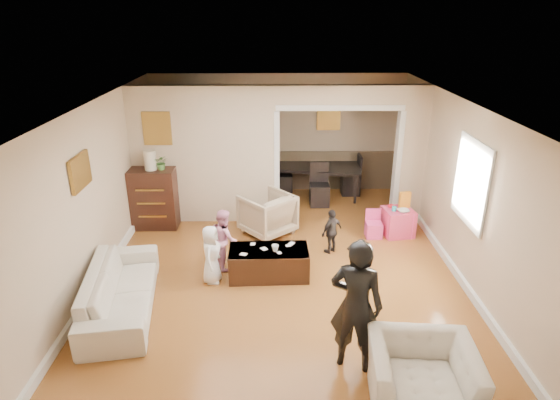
{
  "coord_description": "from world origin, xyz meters",
  "views": [
    {
      "loc": [
        -0.09,
        -6.62,
        3.81
      ],
      "look_at": [
        0.0,
        0.2,
        1.05
      ],
      "focal_mm": 30.0,
      "sensor_mm": 36.0,
      "label": 1
    }
  ],
  "objects_px": {
    "sofa": "(121,290)",
    "dining_table": "(317,179)",
    "cyan_cup": "(394,209)",
    "adult_person": "(356,306)",
    "armchair_front": "(422,377)",
    "child_kneel_a": "(211,255)",
    "play_table": "(397,222)",
    "armchair_back": "(267,214)",
    "coffee_table": "(269,263)",
    "dresser": "(154,199)",
    "table_lamp": "(150,160)",
    "child_kneel_b": "(224,239)",
    "child_toddler": "(332,231)",
    "coffee_cup": "(275,248)"
  },
  "relations": [
    {
      "from": "sofa",
      "to": "dining_table",
      "type": "bearing_deg",
      "value": -43.61
    },
    {
      "from": "cyan_cup",
      "to": "sofa",
      "type": "bearing_deg",
      "value": -152.25
    },
    {
      "from": "dining_table",
      "to": "adult_person",
      "type": "bearing_deg",
      "value": -78.84
    },
    {
      "from": "armchair_front",
      "to": "adult_person",
      "type": "height_order",
      "value": "adult_person"
    },
    {
      "from": "armchair_front",
      "to": "child_kneel_a",
      "type": "height_order",
      "value": "child_kneel_a"
    },
    {
      "from": "dining_table",
      "to": "child_kneel_a",
      "type": "relative_size",
      "value": 2.12
    },
    {
      "from": "armchair_front",
      "to": "play_table",
      "type": "bearing_deg",
      "value": 84.53
    },
    {
      "from": "cyan_cup",
      "to": "armchair_back",
      "type": "bearing_deg",
      "value": 176.63
    },
    {
      "from": "coffee_table",
      "to": "child_kneel_a",
      "type": "bearing_deg",
      "value": -169.99
    },
    {
      "from": "dresser",
      "to": "play_table",
      "type": "distance_m",
      "value": 4.52
    },
    {
      "from": "coffee_table",
      "to": "cyan_cup",
      "type": "xyz_separation_m",
      "value": [
        2.24,
        1.37,
        0.3
      ]
    },
    {
      "from": "armchair_back",
      "to": "cyan_cup",
      "type": "bearing_deg",
      "value": 135.7
    },
    {
      "from": "dining_table",
      "to": "adult_person",
      "type": "distance_m",
      "value": 5.5
    },
    {
      "from": "dining_table",
      "to": "armchair_back",
      "type": "bearing_deg",
      "value": -106.8
    },
    {
      "from": "adult_person",
      "to": "coffee_table",
      "type": "bearing_deg",
      "value": -43.62
    },
    {
      "from": "table_lamp",
      "to": "armchair_front",
      "type": "bearing_deg",
      "value": -49.64
    },
    {
      "from": "child_kneel_b",
      "to": "child_toddler",
      "type": "height_order",
      "value": "child_kneel_b"
    },
    {
      "from": "coffee_cup",
      "to": "play_table",
      "type": "relative_size",
      "value": 0.21
    },
    {
      "from": "dresser",
      "to": "child_toddler",
      "type": "bearing_deg",
      "value": -18.51
    },
    {
      "from": "child_kneel_b",
      "to": "child_toddler",
      "type": "relative_size",
      "value": 1.25
    },
    {
      "from": "cyan_cup",
      "to": "adult_person",
      "type": "xyz_separation_m",
      "value": [
        -1.25,
        -3.36,
        0.28
      ]
    },
    {
      "from": "adult_person",
      "to": "child_kneel_a",
      "type": "distance_m",
      "value": 2.62
    },
    {
      "from": "sofa",
      "to": "armchair_back",
      "type": "relative_size",
      "value": 2.52
    },
    {
      "from": "coffee_cup",
      "to": "adult_person",
      "type": "xyz_separation_m",
      "value": [
        0.89,
        -1.94,
        0.31
      ]
    },
    {
      "from": "adult_person",
      "to": "armchair_front",
      "type": "bearing_deg",
      "value": 155.57
    },
    {
      "from": "dining_table",
      "to": "child_toddler",
      "type": "xyz_separation_m",
      "value": [
        0.01,
        -2.74,
        0.05
      ]
    },
    {
      "from": "armchair_front",
      "to": "play_table",
      "type": "xyz_separation_m",
      "value": [
        0.75,
        4.0,
        -0.1
      ]
    },
    {
      "from": "sofa",
      "to": "child_toddler",
      "type": "height_order",
      "value": "child_toddler"
    },
    {
      "from": "adult_person",
      "to": "child_toddler",
      "type": "distance_m",
      "value": 2.77
    },
    {
      "from": "coffee_cup",
      "to": "dining_table",
      "type": "relative_size",
      "value": 0.05
    },
    {
      "from": "play_table",
      "to": "dining_table",
      "type": "relative_size",
      "value": 0.26
    },
    {
      "from": "coffee_table",
      "to": "play_table",
      "type": "distance_m",
      "value": 2.74
    },
    {
      "from": "sofa",
      "to": "play_table",
      "type": "distance_m",
      "value": 4.9
    },
    {
      "from": "adult_person",
      "to": "play_table",
      "type": "bearing_deg",
      "value": -91.66
    },
    {
      "from": "play_table",
      "to": "cyan_cup",
      "type": "relative_size",
      "value": 6.36
    },
    {
      "from": "sofa",
      "to": "child_kneel_b",
      "type": "xyz_separation_m",
      "value": [
        1.3,
        1.16,
        0.18
      ]
    },
    {
      "from": "adult_person",
      "to": "table_lamp",
      "type": "bearing_deg",
      "value": -30.54
    },
    {
      "from": "child_kneel_b",
      "to": "adult_person",
      "type": "bearing_deg",
      "value": -165.61
    },
    {
      "from": "table_lamp",
      "to": "play_table",
      "type": "xyz_separation_m",
      "value": [
        4.49,
        -0.4,
        -1.07
      ]
    },
    {
      "from": "sofa",
      "to": "cyan_cup",
      "type": "relative_size",
      "value": 26.45
    },
    {
      "from": "coffee_cup",
      "to": "child_toddler",
      "type": "bearing_deg",
      "value": 40.1
    },
    {
      "from": "dresser",
      "to": "coffee_table",
      "type": "height_order",
      "value": "dresser"
    },
    {
      "from": "play_table",
      "to": "dining_table",
      "type": "xyz_separation_m",
      "value": [
        -1.3,
        2.07,
        0.09
      ]
    },
    {
      "from": "dining_table",
      "to": "child_kneel_b",
      "type": "height_order",
      "value": "child_kneel_b"
    },
    {
      "from": "dresser",
      "to": "child_toddler",
      "type": "relative_size",
      "value": 1.46
    },
    {
      "from": "armchair_back",
      "to": "dresser",
      "type": "xyz_separation_m",
      "value": [
        -2.11,
        0.32,
        0.19
      ]
    },
    {
      "from": "cyan_cup",
      "to": "child_kneel_b",
      "type": "height_order",
      "value": "child_kneel_b"
    },
    {
      "from": "coffee_cup",
      "to": "adult_person",
      "type": "distance_m",
      "value": 2.15
    },
    {
      "from": "coffee_table",
      "to": "adult_person",
      "type": "distance_m",
      "value": 2.29
    },
    {
      "from": "dresser",
      "to": "coffee_table",
      "type": "xyz_separation_m",
      "value": [
        2.15,
        -1.82,
        -0.34
      ]
    }
  ]
}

